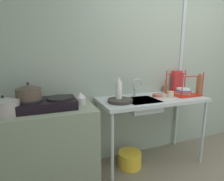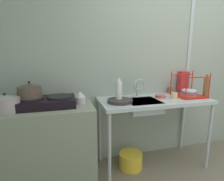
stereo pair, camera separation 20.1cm
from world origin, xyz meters
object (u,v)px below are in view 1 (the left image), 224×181
object	(u,v)px
pot_on_left_burner	(29,92)
pot_beside_stove	(4,107)
percolator	(80,98)
frying_pan	(120,101)
faucet	(137,85)
cup_by_rack	(171,94)
small_bowl_on_drainboard	(157,95)
utensil_jar	(165,89)
bucket_on_floor	(130,159)
dish_rack	(183,92)
stove	(45,104)
bottle_by_rack	(199,85)
sink_basin	(141,105)
bottle_by_sink	(119,91)
cereal_box	(177,81)

from	to	relation	value
pot_on_left_burner	pot_beside_stove	xyz separation A→B (m)	(-0.20, -0.10, -0.10)
percolator	pot_on_left_burner	bearing A→B (deg)	-177.16
percolator	frying_pan	world-z (taller)	percolator
faucet	cup_by_rack	bearing A→B (deg)	-22.42
small_bowl_on_drainboard	utensil_jar	size ratio (longest dim) A/B	0.68
bucket_on_floor	pot_beside_stove	bearing A→B (deg)	-175.51
pot_on_left_burner	utensil_jar	bearing A→B (deg)	7.78
pot_on_left_burner	dish_rack	size ratio (longest dim) A/B	0.67
faucet	stove	bearing A→B (deg)	-174.23
utensil_jar	bottle_by_rack	bearing A→B (deg)	-42.27
sink_basin	small_bowl_on_drainboard	distance (m)	0.30
pot_beside_stove	dish_rack	distance (m)	2.09
pot_on_left_burner	small_bowl_on_drainboard	bearing A→B (deg)	1.09
stove	dish_rack	size ratio (longest dim) A/B	1.70
bucket_on_floor	bottle_by_rack	bearing A→B (deg)	-3.44
stove	utensil_jar	world-z (taller)	utensil_jar
bottle_by_sink	utensil_jar	bearing A→B (deg)	17.30
percolator	cereal_box	size ratio (longest dim) A/B	0.46
bottle_by_rack	utensil_jar	bearing A→B (deg)	137.73
frying_pan	bottle_by_rack	xyz separation A→B (m)	(1.16, -0.00, 0.11)
frying_pan	cup_by_rack	bearing A→B (deg)	-0.47
bottle_by_rack	utensil_jar	world-z (taller)	bottle_by_rack
pot_beside_stove	cereal_box	world-z (taller)	cereal_box
faucet	small_bowl_on_drainboard	size ratio (longest dim) A/B	1.89
small_bowl_on_drainboard	bottle_by_rack	world-z (taller)	bottle_by_rack
small_bowl_on_drainboard	sink_basin	bearing A→B (deg)	-164.72
pot_on_left_burner	bottle_by_sink	bearing A→B (deg)	-1.27
sink_basin	frying_pan	xyz separation A→B (m)	(-0.28, -0.00, 0.08)
percolator	bucket_on_floor	distance (m)	1.05
faucet	cereal_box	distance (m)	0.75
stove	faucet	distance (m)	1.10
pot_on_left_burner	cereal_box	world-z (taller)	cereal_box
dish_rack	percolator	bearing A→B (deg)	178.99
stove	utensil_jar	bearing A→B (deg)	8.45
small_bowl_on_drainboard	percolator	bearing A→B (deg)	-179.79
pot_on_left_burner	pot_beside_stove	size ratio (longest dim) A/B	0.87
dish_rack	bottle_by_sink	xyz separation A→B (m)	(-0.96, -0.02, 0.08)
percolator	frying_pan	bearing A→B (deg)	-9.58
stove	percolator	distance (m)	0.36
pot_beside_stove	faucet	size ratio (longest dim) A/B	1.13
percolator	bottle_by_sink	size ratio (longest dim) A/B	0.50
dish_rack	bucket_on_floor	size ratio (longest dim) A/B	1.19
stove	bottle_by_sink	distance (m)	0.79
faucet	frying_pan	world-z (taller)	faucet
frying_pan	small_bowl_on_drainboard	distance (m)	0.56
bucket_on_floor	frying_pan	bearing A→B (deg)	-161.30
cereal_box	utensil_jar	size ratio (longest dim) A/B	1.61
bucket_on_floor	cereal_box	bearing A→B (deg)	15.01
sink_basin	bucket_on_floor	world-z (taller)	sink_basin
dish_rack	utensil_jar	distance (m)	0.27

